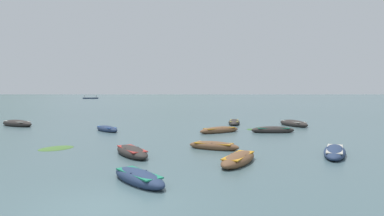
{
  "coord_description": "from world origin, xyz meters",
  "views": [
    {
      "loc": [
        2.27,
        -8.99,
        3.27
      ],
      "look_at": [
        3.98,
        43.0,
        0.86
      ],
      "focal_mm": 29.69,
      "sensor_mm": 36.0,
      "label": 1
    }
  ],
  "objects_px": {
    "rowboat_6": "(273,130)",
    "rowboat_4": "(335,152)",
    "rowboat_2": "(132,152)",
    "rowboat_9": "(107,129)",
    "rowboat_0": "(219,130)",
    "rowboat_1": "(238,159)",
    "rowboat_12": "(293,124)",
    "ferry_0": "(91,98)",
    "rowboat_7": "(17,124)",
    "rowboat_3": "(234,122)",
    "rowboat_10": "(214,146)",
    "rowboat_11": "(139,178)"
  },
  "relations": [
    {
      "from": "rowboat_2",
      "to": "rowboat_1",
      "type": "bearing_deg",
      "value": -21.13
    },
    {
      "from": "rowboat_4",
      "to": "rowboat_9",
      "type": "xyz_separation_m",
      "value": [
        -14.55,
        11.1,
        0.01
      ]
    },
    {
      "from": "rowboat_1",
      "to": "rowboat_7",
      "type": "distance_m",
      "value": 25.94
    },
    {
      "from": "rowboat_2",
      "to": "ferry_0",
      "type": "relative_size",
      "value": 0.38
    },
    {
      "from": "ferry_0",
      "to": "rowboat_4",
      "type": "bearing_deg",
      "value": -70.36
    },
    {
      "from": "rowboat_2",
      "to": "rowboat_7",
      "type": "height_order",
      "value": "rowboat_7"
    },
    {
      "from": "rowboat_12",
      "to": "rowboat_10",
      "type": "bearing_deg",
      "value": -125.81
    },
    {
      "from": "rowboat_11",
      "to": "rowboat_12",
      "type": "relative_size",
      "value": 0.69
    },
    {
      "from": "rowboat_10",
      "to": "rowboat_12",
      "type": "relative_size",
      "value": 0.71
    },
    {
      "from": "rowboat_1",
      "to": "rowboat_6",
      "type": "relative_size",
      "value": 1.0
    },
    {
      "from": "rowboat_10",
      "to": "rowboat_1",
      "type": "bearing_deg",
      "value": -78.5
    },
    {
      "from": "rowboat_2",
      "to": "rowboat_4",
      "type": "height_order",
      "value": "rowboat_2"
    },
    {
      "from": "rowboat_12",
      "to": "rowboat_4",
      "type": "bearing_deg",
      "value": -101.86
    },
    {
      "from": "rowboat_0",
      "to": "rowboat_1",
      "type": "height_order",
      "value": "rowboat_0"
    },
    {
      "from": "rowboat_0",
      "to": "ferry_0",
      "type": "height_order",
      "value": "ferry_0"
    },
    {
      "from": "rowboat_2",
      "to": "rowboat_12",
      "type": "relative_size",
      "value": 0.81
    },
    {
      "from": "rowboat_7",
      "to": "rowboat_1",
      "type": "bearing_deg",
      "value": -42.52
    },
    {
      "from": "rowboat_6",
      "to": "rowboat_4",
      "type": "bearing_deg",
      "value": -87.09
    },
    {
      "from": "rowboat_2",
      "to": "rowboat_9",
      "type": "distance_m",
      "value": 11.47
    },
    {
      "from": "rowboat_4",
      "to": "rowboat_11",
      "type": "height_order",
      "value": "rowboat_11"
    },
    {
      "from": "rowboat_4",
      "to": "ferry_0",
      "type": "height_order",
      "value": "ferry_0"
    },
    {
      "from": "rowboat_6",
      "to": "rowboat_9",
      "type": "height_order",
      "value": "rowboat_6"
    },
    {
      "from": "rowboat_0",
      "to": "rowboat_1",
      "type": "relative_size",
      "value": 1.08
    },
    {
      "from": "rowboat_1",
      "to": "rowboat_9",
      "type": "height_order",
      "value": "rowboat_1"
    },
    {
      "from": "rowboat_9",
      "to": "rowboat_10",
      "type": "relative_size",
      "value": 1.02
    },
    {
      "from": "rowboat_4",
      "to": "ferry_0",
      "type": "relative_size",
      "value": 0.44
    },
    {
      "from": "rowboat_6",
      "to": "rowboat_11",
      "type": "xyz_separation_m",
      "value": [
        -9.19,
        -14.54,
        -0.02
      ]
    },
    {
      "from": "rowboat_4",
      "to": "rowboat_12",
      "type": "distance_m",
      "value": 15.34
    },
    {
      "from": "rowboat_2",
      "to": "rowboat_11",
      "type": "distance_m",
      "value": 5.22
    },
    {
      "from": "rowboat_0",
      "to": "rowboat_9",
      "type": "relative_size",
      "value": 1.2
    },
    {
      "from": "rowboat_2",
      "to": "rowboat_6",
      "type": "distance_m",
      "value": 13.92
    },
    {
      "from": "rowboat_9",
      "to": "rowboat_12",
      "type": "bearing_deg",
      "value": 12.47
    },
    {
      "from": "rowboat_9",
      "to": "rowboat_3",
      "type": "bearing_deg",
      "value": 26.06
    },
    {
      "from": "rowboat_4",
      "to": "rowboat_12",
      "type": "xyz_separation_m",
      "value": [
        3.15,
        15.01,
        0.06
      ]
    },
    {
      "from": "rowboat_9",
      "to": "ferry_0",
      "type": "distance_m",
      "value": 171.07
    },
    {
      "from": "rowboat_0",
      "to": "rowboat_6",
      "type": "height_order",
      "value": "rowboat_6"
    },
    {
      "from": "rowboat_4",
      "to": "rowboat_6",
      "type": "bearing_deg",
      "value": 92.91
    },
    {
      "from": "rowboat_9",
      "to": "ferry_0",
      "type": "bearing_deg",
      "value": 106.3
    },
    {
      "from": "rowboat_1",
      "to": "rowboat_3",
      "type": "distance_m",
      "value": 18.97
    },
    {
      "from": "rowboat_1",
      "to": "rowboat_10",
      "type": "relative_size",
      "value": 1.13
    },
    {
      "from": "rowboat_0",
      "to": "rowboat_10",
      "type": "relative_size",
      "value": 1.22
    },
    {
      "from": "rowboat_0",
      "to": "rowboat_7",
      "type": "xyz_separation_m",
      "value": [
        -19.62,
        5.94,
        0.05
      ]
    },
    {
      "from": "rowboat_10",
      "to": "rowboat_4",
      "type": "bearing_deg",
      "value": -18.11
    },
    {
      "from": "rowboat_2",
      "to": "rowboat_6",
      "type": "relative_size",
      "value": 1.01
    },
    {
      "from": "rowboat_6",
      "to": "rowboat_7",
      "type": "relative_size",
      "value": 0.8
    },
    {
      "from": "rowboat_6",
      "to": "rowboat_11",
      "type": "distance_m",
      "value": 17.2
    },
    {
      "from": "rowboat_0",
      "to": "rowboat_6",
      "type": "bearing_deg",
      "value": -1.54
    },
    {
      "from": "rowboat_0",
      "to": "ferry_0",
      "type": "relative_size",
      "value": 0.41
    },
    {
      "from": "rowboat_3",
      "to": "rowboat_12",
      "type": "relative_size",
      "value": 1.01
    },
    {
      "from": "rowboat_10",
      "to": "ferry_0",
      "type": "distance_m",
      "value": 182.19
    }
  ]
}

